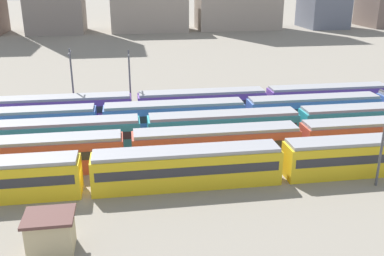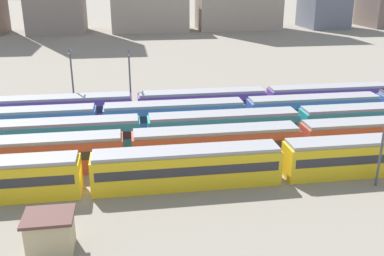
{
  "view_description": "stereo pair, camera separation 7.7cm",
  "coord_description": "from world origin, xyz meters",
  "px_view_note": "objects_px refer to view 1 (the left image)",
  "views": [
    {
      "loc": [
        3.53,
        -37.28,
        19.42
      ],
      "look_at": [
        10.92,
        10.4,
        2.04
      ],
      "focal_mm": 40.56,
      "sensor_mm": 36.0,
      "label": 1
    },
    {
      "loc": [
        3.61,
        -37.29,
        19.42
      ],
      "look_at": [
        10.92,
        10.4,
        2.04
      ],
      "focal_mm": 40.56,
      "sensor_mm": 36.0,
      "label": 2
    }
  ],
  "objects_px": {
    "train_track_0": "(282,161)",
    "train_track_3": "(313,109)",
    "catenary_pole_2": "(384,133)",
    "signal_hut": "(51,233)",
    "catenary_pole_1": "(72,79)",
    "train_track_1": "(299,140)",
    "train_track_2": "(298,123)",
    "catenary_pole_3": "(130,78)",
    "train_track_4": "(327,98)"
  },
  "relations": [
    {
      "from": "train_track_1",
      "to": "signal_hut",
      "type": "bearing_deg",
      "value": -150.16
    },
    {
      "from": "catenary_pole_3",
      "to": "train_track_4",
      "type": "bearing_deg",
      "value": -6.32
    },
    {
      "from": "train_track_1",
      "to": "catenary_pole_2",
      "type": "distance_m",
      "value": 9.96
    },
    {
      "from": "train_track_2",
      "to": "signal_hut",
      "type": "distance_m",
      "value": 32.95
    },
    {
      "from": "train_track_1",
      "to": "train_track_2",
      "type": "xyz_separation_m",
      "value": [
        1.95,
        5.2,
        0.0
      ]
    },
    {
      "from": "catenary_pole_3",
      "to": "train_track_0",
      "type": "bearing_deg",
      "value": -59.26
    },
    {
      "from": "train_track_4",
      "to": "catenary_pole_3",
      "type": "relative_size",
      "value": 10.17
    },
    {
      "from": "train_track_0",
      "to": "catenary_pole_3",
      "type": "height_order",
      "value": "catenary_pole_3"
    },
    {
      "from": "train_track_4",
      "to": "signal_hut",
      "type": "height_order",
      "value": "train_track_4"
    },
    {
      "from": "catenary_pole_3",
      "to": "signal_hut",
      "type": "bearing_deg",
      "value": -101.18
    },
    {
      "from": "train_track_1",
      "to": "catenary_pole_3",
      "type": "bearing_deg",
      "value": 134.06
    },
    {
      "from": "signal_hut",
      "to": "train_track_3",
      "type": "bearing_deg",
      "value": 38.56
    },
    {
      "from": "train_track_4",
      "to": "signal_hut",
      "type": "relative_size",
      "value": 26.0
    },
    {
      "from": "train_track_2",
      "to": "signal_hut",
      "type": "bearing_deg",
      "value": -143.99
    },
    {
      "from": "catenary_pole_1",
      "to": "catenary_pole_2",
      "type": "xyz_separation_m",
      "value": [
        30.79,
        -26.45,
        0.0
      ]
    },
    {
      "from": "train_track_0",
      "to": "train_track_3",
      "type": "relative_size",
      "value": 0.8
    },
    {
      "from": "train_track_4",
      "to": "catenary_pole_2",
      "type": "bearing_deg",
      "value": -104.19
    },
    {
      "from": "signal_hut",
      "to": "train_track_0",
      "type": "bearing_deg",
      "value": 23.34
    },
    {
      "from": "train_track_4",
      "to": "catenary_pole_2",
      "type": "relative_size",
      "value": 9.66
    },
    {
      "from": "train_track_4",
      "to": "signal_hut",
      "type": "bearing_deg",
      "value": -139.89
    },
    {
      "from": "train_track_0",
      "to": "catenary_pole_1",
      "type": "relative_size",
      "value": 7.72
    },
    {
      "from": "train_track_2",
      "to": "catenary_pole_2",
      "type": "height_order",
      "value": "catenary_pole_2"
    },
    {
      "from": "train_track_0",
      "to": "train_track_1",
      "type": "xyz_separation_m",
      "value": [
        3.92,
        5.2,
        0.0
      ]
    },
    {
      "from": "train_track_0",
      "to": "catenary_pole_1",
      "type": "distance_m",
      "value": 32.57
    },
    {
      "from": "train_track_3",
      "to": "catenary_pole_2",
      "type": "xyz_separation_m",
      "value": [
        -1.47,
        -18.49,
        3.48
      ]
    },
    {
      "from": "train_track_1",
      "to": "train_track_0",
      "type": "bearing_deg",
      "value": -127.0
    },
    {
      "from": "train_track_4",
      "to": "catenary_pole_1",
      "type": "height_order",
      "value": "catenary_pole_1"
    },
    {
      "from": "train_track_1",
      "to": "catenary_pole_2",
      "type": "bearing_deg",
      "value": -60.06
    },
    {
      "from": "train_track_0",
      "to": "train_track_4",
      "type": "bearing_deg",
      "value": 55.0
    },
    {
      "from": "train_track_0",
      "to": "catenary_pole_3",
      "type": "distance_m",
      "value": 28.1
    },
    {
      "from": "train_track_2",
      "to": "signal_hut",
      "type": "relative_size",
      "value": 20.75
    },
    {
      "from": "train_track_4",
      "to": "catenary_pole_1",
      "type": "bearing_deg",
      "value": 175.7
    },
    {
      "from": "train_track_1",
      "to": "catenary_pole_1",
      "type": "height_order",
      "value": "catenary_pole_1"
    },
    {
      "from": "train_track_2",
      "to": "catenary_pole_1",
      "type": "xyz_separation_m",
      "value": [
        -28.08,
        13.17,
        3.48
      ]
    },
    {
      "from": "catenary_pole_3",
      "to": "signal_hut",
      "type": "height_order",
      "value": "catenary_pole_3"
    },
    {
      "from": "train_track_3",
      "to": "train_track_2",
      "type": "bearing_deg",
      "value": -128.74
    },
    {
      "from": "train_track_4",
      "to": "catenary_pole_2",
      "type": "height_order",
      "value": "catenary_pole_2"
    },
    {
      "from": "train_track_3",
      "to": "signal_hut",
      "type": "xyz_separation_m",
      "value": [
        -30.82,
        -24.57,
        -0.35
      ]
    },
    {
      "from": "catenary_pole_2",
      "to": "signal_hut",
      "type": "distance_m",
      "value": 30.23
    },
    {
      "from": "train_track_3",
      "to": "signal_hut",
      "type": "height_order",
      "value": "train_track_3"
    },
    {
      "from": "catenary_pole_2",
      "to": "catenary_pole_3",
      "type": "xyz_separation_m",
      "value": [
        -22.84,
        26.88,
        -0.25
      ]
    },
    {
      "from": "train_track_1",
      "to": "train_track_3",
      "type": "distance_m",
      "value": 12.07
    },
    {
      "from": "train_track_2",
      "to": "catenary_pole_3",
      "type": "distance_m",
      "value": 24.51
    },
    {
      "from": "train_track_4",
      "to": "catenary_pole_3",
      "type": "bearing_deg",
      "value": 173.68
    },
    {
      "from": "train_track_0",
      "to": "catenary_pole_1",
      "type": "height_order",
      "value": "catenary_pole_1"
    },
    {
      "from": "train_track_1",
      "to": "signal_hut",
      "type": "height_order",
      "value": "train_track_1"
    },
    {
      "from": "catenary_pole_1",
      "to": "signal_hut",
      "type": "distance_m",
      "value": 32.79
    },
    {
      "from": "signal_hut",
      "to": "catenary_pole_1",
      "type": "bearing_deg",
      "value": 92.52
    },
    {
      "from": "train_track_1",
      "to": "catenary_pole_1",
      "type": "distance_m",
      "value": 32.13
    },
    {
      "from": "train_track_4",
      "to": "catenary_pole_1",
      "type": "distance_m",
      "value": 37.04
    }
  ]
}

